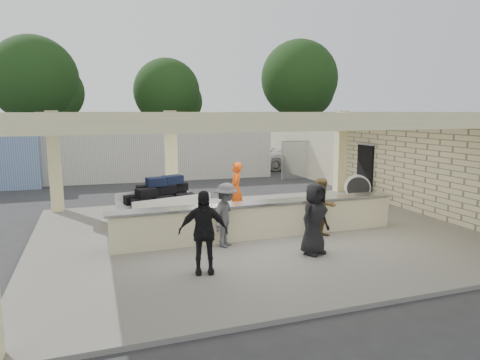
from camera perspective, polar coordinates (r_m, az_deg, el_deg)
name	(u,v)px	position (r m, az deg, el deg)	size (l,w,h in m)	color
ground	(254,235)	(12.37, 1.91, -7.38)	(120.00, 120.00, 0.00)	#2B2B2E
pavilion	(253,185)	(12.74, 1.76, -0.67)	(12.01, 10.00, 3.55)	slate
baggage_counter	(261,220)	(11.77, 2.80, -5.29)	(8.20, 0.58, 0.98)	beige
luggage_cart	(162,199)	(13.32, -10.41, -2.44)	(2.79, 2.11, 1.45)	white
drum_fan	(357,188)	(16.78, 15.39, -1.00)	(0.99, 0.67, 1.05)	white
baggage_handler	(236,190)	(13.93, -0.55, -1.30)	(0.65, 0.36, 1.79)	#E4480C
passenger_a	(322,208)	(11.91, 10.94, -3.66)	(0.79, 0.35, 1.63)	brown
passenger_b	(203,232)	(9.13, -4.93, -6.92)	(1.05, 0.38, 1.79)	black
passenger_c	(226,215)	(10.85, -1.87, -4.69)	(1.06, 0.37, 1.65)	#46464B
passenger_d	(315,219)	(10.44, 9.91, -5.11)	(0.85, 0.35, 1.74)	black
car_white_a	(295,157)	(26.93, 7.31, 3.02)	(2.29, 4.84, 1.38)	silver
car_white_b	(375,153)	(30.24, 17.53, 3.51)	(1.85, 4.97, 1.57)	silver
car_dark	(272,154)	(29.35, 4.25, 3.53)	(1.42, 4.04, 1.35)	black
container_white	(161,155)	(23.05, -10.44, 3.31)	(11.48, 2.30, 2.49)	silver
fence	(379,156)	(25.34, 18.06, 3.09)	(12.06, 0.06, 2.03)	gray
tree_left	(39,83)	(35.45, -25.19, 11.62)	(6.60, 6.30, 9.00)	#382619
tree_mid	(170,94)	(37.83, -9.29, 11.19)	(6.00, 5.60, 8.00)	#382619
tree_right	(301,82)	(40.81, 8.19, 12.81)	(7.20, 7.00, 10.00)	#382619
adjacent_building	(347,145)	(25.24, 14.02, 4.49)	(6.00, 8.00, 3.20)	beige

